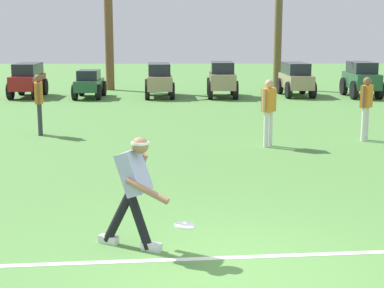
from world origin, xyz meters
TOP-DOWN VIEW (x-y plane):
  - ground_plane at (0.00, 0.00)m, footprint 80.00×80.00m
  - field_line_paint at (0.00, 0.47)m, footprint 19.80×1.66m
  - frisbee_thrower at (-1.11, 0.82)m, footprint 0.95×0.74m
  - frisbee_in_flight at (-0.48, 0.31)m, footprint 0.28×0.28m
  - teammate_near_sideline at (3.96, 7.93)m, footprint 0.37×0.43m
  - teammate_midfield at (1.48, 7.24)m, footprint 0.37×0.42m
  - teammate_deep at (-4.18, 8.83)m, footprint 0.27×0.50m
  - parked_car_slot_a at (-6.69, 17.47)m, footprint 1.17×2.41m
  - parked_car_slot_b at (-4.19, 17.13)m, footprint 1.08×2.20m
  - parked_car_slot_c at (-1.43, 17.36)m, footprint 1.28×2.45m
  - parked_car_slot_d at (1.08, 17.31)m, footprint 1.20×2.37m
  - parked_car_slot_e at (4.11, 17.67)m, footprint 1.23×2.44m
  - parked_car_slot_f at (6.66, 17.24)m, footprint 1.18×2.36m
  - palm_tree_far_left at (-3.72, 20.18)m, footprint 3.29×2.90m
  - palm_tree_left_of_centre at (3.77, 20.50)m, footprint 3.62×3.48m

SIDE VIEW (x-z plane):
  - ground_plane at x=0.00m, z-range 0.00..0.00m
  - field_line_paint at x=0.00m, z-range 0.00..0.01m
  - frisbee_in_flight at x=-0.48m, z-range 0.44..0.49m
  - parked_car_slot_b at x=-4.19m, z-range 0.01..1.11m
  - parked_car_slot_a at x=-6.69m, z-range 0.05..1.39m
  - parked_car_slot_c at x=-1.43m, z-range 0.05..1.39m
  - parked_car_slot_e at x=4.11m, z-range 0.05..1.39m
  - parked_car_slot_d at x=1.08m, z-range 0.04..1.44m
  - parked_car_slot_f at x=6.66m, z-range 0.04..1.44m
  - frisbee_thrower at x=-1.11m, z-range 0.09..1.51m
  - teammate_near_sideline at x=3.96m, z-range 0.16..1.72m
  - teammate_midfield at x=1.48m, z-range 0.16..1.72m
  - teammate_deep at x=-4.18m, z-range 0.16..1.72m
  - palm_tree_far_left at x=-3.72m, z-range 0.41..6.77m
  - palm_tree_left_of_centre at x=3.77m, z-range 0.54..6.90m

